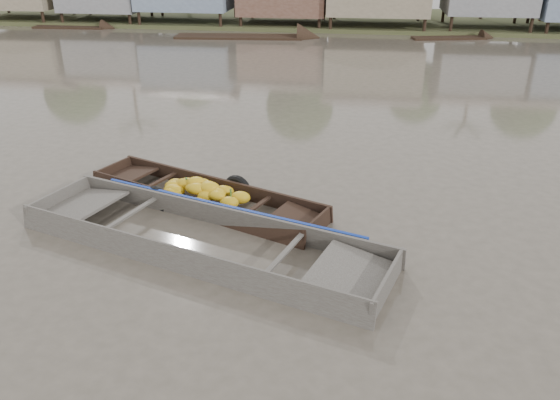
# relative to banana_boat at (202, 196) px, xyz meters

# --- Properties ---
(ground) EXTENTS (120.00, 120.00, 0.00)m
(ground) POSITION_rel_banana_boat_xyz_m (1.92, -1.88, -0.18)
(ground) COLOR #4C453A
(ground) RESTS_ON ground
(banana_boat) EXTENTS (6.10, 3.57, 0.82)m
(banana_boat) POSITION_rel_banana_boat_xyz_m (0.00, 0.00, 0.00)
(banana_boat) COLOR black
(banana_boat) RESTS_ON ground
(viewer_boat) EXTENTS (8.11, 4.36, 0.63)m
(viewer_boat) POSITION_rel_banana_boat_xyz_m (0.58, -1.95, -0.11)
(viewer_boat) COLOR #3C3833
(viewer_boat) RESTS_ON ground
(distant_boats) EXTENTS (48.13, 14.50, 1.38)m
(distant_boats) POSITION_rel_banana_boat_xyz_m (13.58, 22.42, 0.04)
(distant_boats) COLOR black
(distant_boats) RESTS_ON ground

